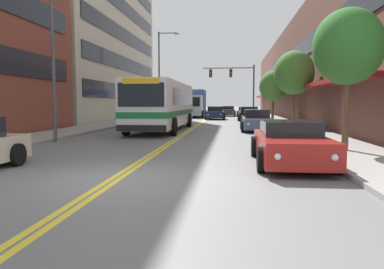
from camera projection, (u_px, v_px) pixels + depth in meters
The scene contains 20 objects.
ground_plane at pixel (209, 117), 45.60m from camera, with size 240.00×240.00×0.00m, color slate.
sidewalk_left at pixel (154, 117), 46.33m from camera, with size 2.87×106.00×0.13m.
sidewalk_right at pixel (267, 117), 44.86m from camera, with size 2.87×106.00×0.13m.
centre_line at pixel (209, 117), 45.60m from camera, with size 0.34×106.00×0.01m.
storefront_row_right at pixel (317, 75), 43.83m from camera, with size 9.10×68.00×10.12m.
city_bus at pixel (163, 104), 24.53m from camera, with size 2.95×12.06×3.06m.
car_white_parked_left_mid at pixel (160, 114), 36.72m from camera, with size 2.04×4.82×1.39m.
car_red_parked_right_foreground at pixel (290, 143), 11.00m from camera, with size 2.09×4.89×1.26m.
car_beige_parked_right_mid at pixel (244, 112), 49.46m from camera, with size 1.97×4.23×1.22m.
car_black_parked_right_far at pixel (249, 114), 37.06m from camera, with size 2.20×4.14×1.39m.
car_slate_blue_parked_right_end at pixel (257, 121), 23.79m from camera, with size 2.02×4.42×1.35m.
car_navy_moving_lead at pixel (215, 113), 40.19m from camera, with size 2.11×4.31×1.38m.
car_dark_grey_moving_second at pixel (228, 111), 49.78m from camera, with size 1.97×4.54×1.32m.
box_truck at pixel (194, 103), 46.58m from camera, with size 2.74×7.28×3.37m.
traffic_signal_mast at pixel (236, 80), 43.29m from camera, with size 5.96×0.38×6.14m.
street_lamp_left_near at pixel (56, 29), 16.69m from camera, with size 1.78×0.28×8.76m.
street_lamp_left_far at pixel (162, 68), 41.13m from camera, with size 2.36×0.28×9.50m.
street_tree_right_near at pixel (348, 47), 13.00m from camera, with size 2.42×2.42×4.94m.
street_tree_right_mid at pixel (294, 73), 25.81m from camera, with size 2.75×2.75×5.24m.
street_tree_right_far at pixel (273, 86), 34.34m from camera, with size 2.54×2.54×4.57m.
Camera 1 is at (2.74, -8.58, 1.81)m, focal length 35.00 mm.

